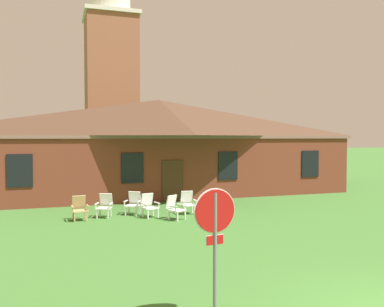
# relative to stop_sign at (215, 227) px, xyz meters

# --- Properties ---
(brick_building) EXTENTS (21.24, 10.40, 5.62)m
(brick_building) POSITION_rel_stop_sign_xyz_m (3.33, 18.07, 1.20)
(brick_building) COLOR brown
(brick_building) RESTS_ON ground
(dome_tower) EXTENTS (5.18, 5.18, 20.94)m
(dome_tower) POSITION_rel_stop_sign_xyz_m (2.26, 33.49, 7.98)
(dome_tower) COLOR #93563D
(dome_tower) RESTS_ON ground
(stop_sign) EXTENTS (0.80, 0.11, 2.36)m
(stop_sign) POSITION_rel_stop_sign_xyz_m (0.00, 0.00, 0.00)
(stop_sign) COLOR slate
(stop_sign) RESTS_ON ground
(lawn_chair_by_porch) EXTENTS (0.68, 0.71, 0.96)m
(lawn_chair_by_porch) POSITION_rel_stop_sign_xyz_m (-1.89, 9.73, -1.16)
(lawn_chair_by_porch) COLOR tan
(lawn_chair_by_porch) RESTS_ON ground
(lawn_chair_near_door) EXTENTS (0.78, 0.83, 0.96)m
(lawn_chair_near_door) POSITION_rel_stop_sign_xyz_m (-0.88, 10.02, -1.16)
(lawn_chair_near_door) COLOR silver
(lawn_chair_near_door) RESTS_ON ground
(lawn_chair_left_end) EXTENTS (0.82, 0.85, 0.96)m
(lawn_chair_left_end) POSITION_rel_stop_sign_xyz_m (0.34, 10.25, -1.16)
(lawn_chair_left_end) COLOR white
(lawn_chair_left_end) RESTS_ON ground
(lawn_chair_middle) EXTENTS (0.74, 0.79, 0.96)m
(lawn_chair_middle) POSITION_rel_stop_sign_xyz_m (0.85, 9.50, -1.16)
(lawn_chair_middle) COLOR white
(lawn_chair_middle) RESTS_ON ground
(lawn_chair_right_end) EXTENTS (0.84, 0.87, 0.96)m
(lawn_chair_right_end) POSITION_rel_stop_sign_xyz_m (1.70, 8.66, -1.16)
(lawn_chair_right_end) COLOR white
(lawn_chair_right_end) RESTS_ON ground
(lawn_chair_far_side) EXTENTS (0.65, 0.68, 0.96)m
(lawn_chair_far_side) POSITION_rel_stop_sign_xyz_m (2.58, 9.70, -1.16)
(lawn_chair_far_side) COLOR white
(lawn_chair_far_side) RESTS_ON ground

